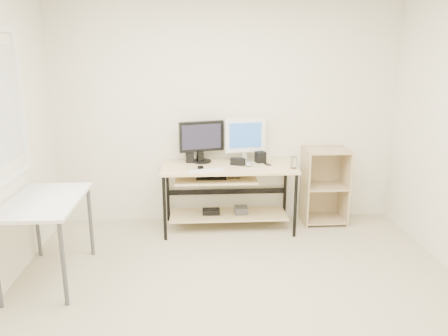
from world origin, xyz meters
name	(u,v)px	position (x,y,z in m)	size (l,w,h in m)	color
room	(226,146)	(-0.14, 0.04, 1.32)	(4.01, 4.01, 2.62)	#BCB090
desk	(226,184)	(-0.03, 1.66, 0.54)	(1.50, 0.65, 0.75)	beige
side_table	(45,208)	(-1.68, 0.60, 0.67)	(0.60, 1.00, 0.75)	white
shelf_unit	(324,185)	(1.15, 1.82, 0.45)	(0.50, 0.40, 0.90)	tan
black_monitor	(202,139)	(-0.30, 1.84, 1.02)	(0.52, 0.22, 0.48)	black
white_imac	(245,136)	(0.21, 1.87, 1.05)	(0.48, 0.15, 0.51)	silver
keyboard	(206,171)	(-0.26, 1.44, 0.76)	(0.38, 0.11, 0.01)	white
mouse	(249,164)	(0.22, 1.63, 0.77)	(0.08, 0.12, 0.04)	#ACACB1
center_speaker	(238,162)	(0.10, 1.68, 0.79)	(0.16, 0.07, 0.08)	black
speaker_left	(190,154)	(-0.44, 1.84, 0.85)	(0.10, 0.10, 0.19)	black
speaker_right	(260,157)	(0.38, 1.79, 0.81)	(0.10, 0.10, 0.13)	black
audio_controller	(200,157)	(-0.32, 1.80, 0.82)	(0.07, 0.04, 0.14)	black
volume_puck	(201,167)	(-0.32, 1.55, 0.76)	(0.07, 0.07, 0.03)	black
smartphone	(268,164)	(0.44, 1.68, 0.75)	(0.06, 0.10, 0.01)	black
coaster	(293,168)	(0.70, 1.50, 0.75)	(0.08, 0.08, 0.01)	#A6744B
drinking_glass	(294,162)	(0.70, 1.50, 0.82)	(0.06, 0.06, 0.13)	white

